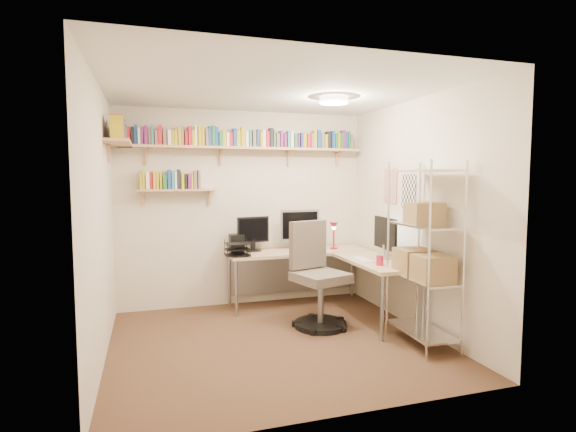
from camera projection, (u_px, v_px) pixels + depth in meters
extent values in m
plane|color=#4D3621|center=(275.00, 342.00, 4.52)|extent=(3.20, 3.20, 0.00)
cube|color=beige|center=(244.00, 208.00, 5.84)|extent=(3.20, 0.04, 2.50)
cube|color=beige|center=(100.00, 223.00, 3.94)|extent=(0.04, 3.00, 2.50)
cube|color=beige|center=(416.00, 214.00, 4.89)|extent=(0.04, 3.00, 2.50)
cube|color=beige|center=(336.00, 238.00, 2.99)|extent=(3.20, 0.04, 2.50)
cube|color=white|center=(275.00, 89.00, 4.31)|extent=(3.20, 3.00, 0.04)
cube|color=silver|center=(390.00, 186.00, 5.39)|extent=(0.01, 0.30, 0.42)
cube|color=white|center=(408.00, 191.00, 5.01)|extent=(0.01, 0.28, 0.38)
cylinder|color=#FFEAC6|center=(334.00, 100.00, 4.71)|extent=(0.30, 0.30, 0.06)
cube|color=tan|center=(246.00, 148.00, 5.66)|extent=(3.05, 0.25, 0.03)
cube|color=tan|center=(119.00, 143.00, 4.82)|extent=(0.25, 1.00, 0.03)
cube|color=tan|center=(177.00, 190.00, 5.48)|extent=(0.95, 0.20, 0.02)
cube|color=tan|center=(146.00, 153.00, 5.37)|extent=(0.03, 0.20, 0.20)
cube|color=tan|center=(221.00, 154.00, 5.64)|extent=(0.03, 0.20, 0.20)
cube|color=tan|center=(289.00, 155.00, 5.91)|extent=(0.03, 0.20, 0.20)
cube|color=tan|center=(338.00, 156.00, 6.11)|extent=(0.03, 0.20, 0.20)
cube|color=#7A6359|center=(122.00, 134.00, 5.21)|extent=(0.03, 0.12, 0.24)
cube|color=teal|center=(126.00, 137.00, 5.23)|extent=(0.03, 0.11, 0.18)
cube|color=red|center=(129.00, 136.00, 5.24)|extent=(0.03, 0.14, 0.21)
cube|color=black|center=(133.00, 136.00, 5.25)|extent=(0.03, 0.12, 0.20)
cube|color=#1C4693|center=(136.00, 135.00, 5.26)|extent=(0.03, 0.13, 0.23)
cube|color=white|center=(139.00, 137.00, 5.27)|extent=(0.03, 0.15, 0.19)
cube|color=#7F226E|center=(142.00, 136.00, 5.28)|extent=(0.03, 0.11, 0.21)
cube|color=#7F226E|center=(146.00, 136.00, 5.29)|extent=(0.04, 0.12, 0.22)
cube|color=#7A6359|center=(150.00, 136.00, 5.31)|extent=(0.03, 0.12, 0.21)
cube|color=teal|center=(152.00, 135.00, 5.32)|extent=(0.02, 0.15, 0.23)
cube|color=#7A6359|center=(156.00, 138.00, 5.33)|extent=(0.03, 0.14, 0.17)
cube|color=red|center=(160.00, 135.00, 5.34)|extent=(0.04, 0.12, 0.24)
cube|color=#7A6359|center=(165.00, 137.00, 5.36)|extent=(0.04, 0.12, 0.21)
cube|color=white|center=(169.00, 138.00, 5.38)|extent=(0.04, 0.14, 0.18)
cube|color=gold|center=(173.00, 138.00, 5.39)|extent=(0.03, 0.12, 0.18)
cube|color=gold|center=(176.00, 138.00, 5.40)|extent=(0.03, 0.13, 0.19)
cube|color=gold|center=(180.00, 136.00, 5.41)|extent=(0.04, 0.13, 0.22)
cube|color=#7A6359|center=(183.00, 136.00, 5.42)|extent=(0.02, 0.11, 0.23)
cube|color=red|center=(186.00, 138.00, 5.43)|extent=(0.03, 0.11, 0.18)
cube|color=red|center=(190.00, 136.00, 5.44)|extent=(0.04, 0.14, 0.23)
cube|color=gold|center=(193.00, 138.00, 5.46)|extent=(0.03, 0.13, 0.19)
cube|color=white|center=(196.00, 136.00, 5.47)|extent=(0.03, 0.11, 0.25)
cube|color=gold|center=(199.00, 136.00, 5.48)|extent=(0.04, 0.14, 0.24)
cube|color=gold|center=(203.00, 137.00, 5.49)|extent=(0.03, 0.13, 0.23)
cube|color=#7A6359|center=(206.00, 138.00, 5.50)|extent=(0.03, 0.13, 0.21)
cube|color=#1C4693|center=(210.00, 136.00, 5.52)|extent=(0.04, 0.11, 0.24)
cube|color=#26723E|center=(213.00, 136.00, 5.53)|extent=(0.04, 0.13, 0.25)
cube|color=#1C4693|center=(216.00, 137.00, 5.54)|extent=(0.03, 0.13, 0.23)
cube|color=#26723E|center=(220.00, 139.00, 5.56)|extent=(0.04, 0.14, 0.18)
cube|color=gold|center=(224.00, 139.00, 5.57)|extent=(0.04, 0.12, 0.20)
cube|color=white|center=(227.00, 140.00, 5.58)|extent=(0.03, 0.14, 0.17)
cube|color=red|center=(230.00, 140.00, 5.59)|extent=(0.04, 0.13, 0.18)
cube|color=#1C4693|center=(234.00, 138.00, 5.61)|extent=(0.04, 0.15, 0.23)
cube|color=gold|center=(238.00, 139.00, 5.62)|extent=(0.04, 0.14, 0.20)
cube|color=gold|center=(242.00, 137.00, 5.64)|extent=(0.04, 0.11, 0.25)
cube|color=white|center=(246.00, 139.00, 5.65)|extent=(0.04, 0.11, 0.19)
cube|color=teal|center=(250.00, 139.00, 5.67)|extent=(0.03, 0.11, 0.21)
cube|color=#7A6359|center=(253.00, 139.00, 5.68)|extent=(0.04, 0.14, 0.22)
cube|color=#1C4693|center=(257.00, 138.00, 5.69)|extent=(0.03, 0.15, 0.22)
cube|color=gold|center=(260.00, 140.00, 5.71)|extent=(0.03, 0.13, 0.19)
cube|color=white|center=(263.00, 139.00, 5.72)|extent=(0.04, 0.14, 0.22)
cube|color=red|center=(267.00, 139.00, 5.73)|extent=(0.04, 0.14, 0.21)
cube|color=black|center=(271.00, 138.00, 5.75)|extent=(0.04, 0.13, 0.25)
cube|color=#26723E|center=(274.00, 139.00, 5.76)|extent=(0.03, 0.12, 0.23)
cube|color=#7A6359|center=(277.00, 141.00, 5.77)|extent=(0.04, 0.12, 0.18)
cube|color=#7F226E|center=(281.00, 139.00, 5.79)|extent=(0.04, 0.12, 0.21)
cube|color=#7F226E|center=(284.00, 141.00, 5.80)|extent=(0.03, 0.12, 0.18)
cube|color=teal|center=(288.00, 140.00, 5.82)|extent=(0.03, 0.13, 0.21)
cube|color=white|center=(291.00, 140.00, 5.83)|extent=(0.04, 0.13, 0.20)
cube|color=#26723E|center=(295.00, 141.00, 5.84)|extent=(0.04, 0.14, 0.19)
cube|color=#7F226E|center=(298.00, 142.00, 5.86)|extent=(0.02, 0.12, 0.17)
cube|color=#1C4693|center=(301.00, 141.00, 5.87)|extent=(0.03, 0.14, 0.20)
cube|color=gold|center=(304.00, 141.00, 5.88)|extent=(0.04, 0.11, 0.19)
cube|color=red|center=(307.00, 141.00, 5.90)|extent=(0.04, 0.14, 0.18)
cube|color=#7A6359|center=(311.00, 141.00, 5.91)|extent=(0.04, 0.13, 0.19)
cube|color=gold|center=(314.00, 140.00, 5.92)|extent=(0.04, 0.12, 0.23)
cube|color=#1C4693|center=(318.00, 140.00, 5.94)|extent=(0.04, 0.12, 0.24)
cube|color=#7A6359|center=(321.00, 141.00, 5.95)|extent=(0.04, 0.13, 0.20)
cube|color=gold|center=(325.00, 142.00, 5.97)|extent=(0.03, 0.12, 0.18)
cube|color=black|center=(328.00, 140.00, 5.98)|extent=(0.04, 0.11, 0.23)
cube|color=#1C4693|center=(332.00, 140.00, 6.00)|extent=(0.04, 0.15, 0.23)
cube|color=#26723E|center=(335.00, 141.00, 6.01)|extent=(0.03, 0.12, 0.20)
cube|color=gold|center=(338.00, 141.00, 6.02)|extent=(0.03, 0.12, 0.21)
cube|color=#26723E|center=(340.00, 141.00, 6.03)|extent=(0.02, 0.14, 0.21)
cube|color=#7F226E|center=(343.00, 140.00, 6.04)|extent=(0.04, 0.12, 0.25)
cube|color=#1C4693|center=(345.00, 141.00, 6.06)|extent=(0.03, 0.12, 0.23)
cube|color=#26723E|center=(348.00, 140.00, 6.07)|extent=(0.03, 0.13, 0.23)
cube|color=#7A6359|center=(350.00, 142.00, 6.08)|extent=(0.03, 0.13, 0.19)
cube|color=gold|center=(116.00, 129.00, 4.39)|extent=(0.11, 0.03, 0.18)
cube|color=gold|center=(116.00, 127.00, 4.42)|extent=(0.12, 0.03, 0.23)
cube|color=red|center=(116.00, 127.00, 4.45)|extent=(0.12, 0.03, 0.24)
cube|color=teal|center=(117.00, 128.00, 4.49)|extent=(0.12, 0.03, 0.22)
cube|color=gold|center=(117.00, 127.00, 4.52)|extent=(0.13, 0.03, 0.25)
cube|color=#1C4693|center=(117.00, 129.00, 4.56)|extent=(0.11, 0.04, 0.23)
cube|color=white|center=(117.00, 128.00, 4.60)|extent=(0.11, 0.04, 0.24)
cube|color=black|center=(118.00, 130.00, 4.64)|extent=(0.11, 0.03, 0.22)
cube|color=red|center=(118.00, 133.00, 4.68)|extent=(0.13, 0.04, 0.17)
cube|color=teal|center=(118.00, 131.00, 4.72)|extent=(0.14, 0.04, 0.21)
cube|color=#7F226E|center=(118.00, 133.00, 4.77)|extent=(0.15, 0.04, 0.19)
cube|color=#7A6359|center=(119.00, 131.00, 4.82)|extent=(0.12, 0.04, 0.23)
cube|color=red|center=(119.00, 131.00, 4.86)|extent=(0.14, 0.04, 0.25)
cube|color=#26723E|center=(119.00, 131.00, 4.91)|extent=(0.12, 0.03, 0.25)
cube|color=#1C4693|center=(119.00, 133.00, 4.95)|extent=(0.12, 0.04, 0.22)
cube|color=white|center=(120.00, 135.00, 5.00)|extent=(0.11, 0.04, 0.18)
cube|color=white|center=(120.00, 135.00, 5.05)|extent=(0.11, 0.04, 0.19)
cube|color=#7F226E|center=(120.00, 136.00, 5.09)|extent=(0.12, 0.03, 0.18)
cube|color=#7A6359|center=(120.00, 134.00, 5.13)|extent=(0.15, 0.03, 0.22)
cube|color=#26723E|center=(121.00, 136.00, 5.17)|extent=(0.12, 0.03, 0.19)
cube|color=#7A6359|center=(121.00, 136.00, 5.20)|extent=(0.14, 0.03, 0.19)
cube|color=gold|center=(141.00, 182.00, 5.34)|extent=(0.03, 0.14, 0.18)
cube|color=gold|center=(144.00, 179.00, 5.35)|extent=(0.02, 0.14, 0.24)
cube|color=white|center=(148.00, 181.00, 5.36)|extent=(0.04, 0.11, 0.21)
cube|color=red|center=(151.00, 181.00, 5.38)|extent=(0.03, 0.11, 0.21)
cube|color=gold|center=(155.00, 180.00, 5.39)|extent=(0.03, 0.15, 0.21)
cube|color=gold|center=(158.00, 180.00, 5.40)|extent=(0.03, 0.14, 0.21)
cube|color=gold|center=(161.00, 181.00, 5.41)|extent=(0.02, 0.12, 0.20)
cube|color=#26723E|center=(165.00, 182.00, 5.42)|extent=(0.04, 0.13, 0.18)
cube|color=#1C4693|center=(169.00, 179.00, 5.44)|extent=(0.04, 0.12, 0.23)
cube|color=teal|center=(173.00, 180.00, 5.45)|extent=(0.03, 0.11, 0.22)
cube|color=white|center=(176.00, 180.00, 5.46)|extent=(0.02, 0.11, 0.21)
cube|color=black|center=(179.00, 179.00, 5.47)|extent=(0.04, 0.11, 0.24)
cube|color=gold|center=(183.00, 181.00, 5.49)|extent=(0.03, 0.12, 0.21)
cube|color=black|center=(186.00, 181.00, 5.50)|extent=(0.03, 0.11, 0.19)
cube|color=#7F226E|center=(189.00, 182.00, 5.51)|extent=(0.03, 0.14, 0.18)
cube|color=gold|center=(192.00, 181.00, 5.52)|extent=(0.02, 0.11, 0.19)
cube|color=#7A6359|center=(195.00, 180.00, 5.53)|extent=(0.04, 0.13, 0.23)
cube|color=#7A6359|center=(199.00, 179.00, 5.54)|extent=(0.03, 0.15, 0.23)
cube|color=tan|center=(299.00, 252.00, 5.78)|extent=(1.83, 0.58, 0.04)
cube|color=tan|center=(376.00, 262.00, 5.11)|extent=(0.58, 1.25, 0.04)
cylinder|color=gray|center=(236.00, 289.00, 5.32)|extent=(0.04, 0.04, 0.67)
cylinder|color=gray|center=(229.00, 280.00, 5.78)|extent=(0.04, 0.04, 0.67)
cylinder|color=gray|center=(352.00, 271.00, 6.30)|extent=(0.04, 0.04, 0.67)
cylinder|color=gray|center=(382.00, 308.00, 4.52)|extent=(0.04, 0.04, 0.67)
cylinder|color=gray|center=(423.00, 304.00, 4.67)|extent=(0.04, 0.04, 0.67)
cube|color=gray|center=(293.00, 272.00, 6.04)|extent=(1.73, 0.02, 0.53)
cube|color=silver|center=(300.00, 225.00, 5.88)|extent=(0.53, 0.03, 0.40)
cube|color=black|center=(300.00, 225.00, 5.86)|extent=(0.48, 0.00, 0.35)
cube|color=black|center=(253.00, 230.00, 5.69)|extent=(0.42, 0.03, 0.33)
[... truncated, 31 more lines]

